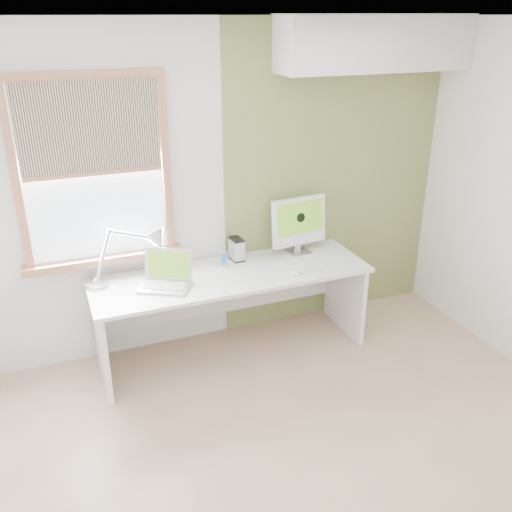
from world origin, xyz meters
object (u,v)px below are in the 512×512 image
laptop (166,277)px  external_drive (236,249)px  imac (299,222)px  desk (229,292)px  desk_lamp (146,246)px

laptop → external_drive: laptop is taller
external_drive → imac: imac is taller
desk → desk_lamp: (-0.61, 0.20, 0.42)m
imac → desk_lamp: bearing=176.6°
desk → desk_lamp: size_ratio=2.87×
external_drive → desk_lamp: bearing=177.7°
desk → desk_lamp: 0.76m
desk → imac: size_ratio=4.40×
desk_lamp → imac: bearing=-3.4°
desk_lamp → laptop: desk_lamp is taller
desk → laptop: 0.59m
laptop → imac: size_ratio=0.92×
imac → external_drive: bearing=175.2°
desk_lamp → external_drive: desk_lamp is taller
laptop → external_drive: size_ratio=2.46×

